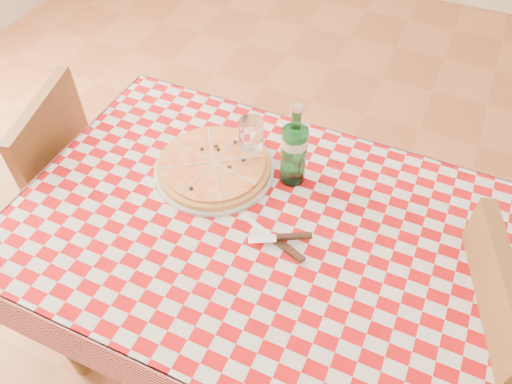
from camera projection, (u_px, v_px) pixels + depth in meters
dining_table at (254, 246)px, 1.41m from camera, size 1.20×0.80×0.75m
tablecloth at (254, 225)px, 1.34m from camera, size 1.30×0.90×0.01m
chair_near at (493, 350)px, 1.35m from camera, size 0.52×0.52×0.91m
chair_far at (45, 182)px, 1.79m from camera, size 0.48×0.48×0.87m
pizza_plate at (214, 165)px, 1.45m from camera, size 0.41×0.41×0.05m
water_bottle at (294, 145)px, 1.35m from camera, size 0.09×0.09×0.27m
wine_glass at (251, 145)px, 1.42m from camera, size 0.09×0.09×0.18m
cutlery at (276, 239)px, 1.29m from camera, size 0.26×0.23×0.03m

